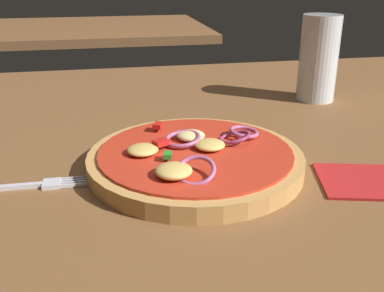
{
  "coord_description": "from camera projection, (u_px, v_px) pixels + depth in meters",
  "views": [
    {
      "loc": [
        -0.14,
        -0.48,
        0.25
      ],
      "look_at": [
        -0.04,
        -0.0,
        0.05
      ],
      "focal_mm": 41.51,
      "sensor_mm": 36.0,
      "label": 1
    }
  ],
  "objects": [
    {
      "name": "beer_glass",
      "position": [
        318.0,
        61.0,
        0.75
      ],
      "size": [
        0.06,
        0.06,
        0.14
      ],
      "color": "silver",
      "rests_on": "dining_table"
    },
    {
      "name": "pizza",
      "position": [
        195.0,
        159.0,
        0.51
      ],
      "size": [
        0.25,
        0.25,
        0.04
      ],
      "color": "tan",
      "rests_on": "dining_table"
    },
    {
      "name": "dining_table",
      "position": [
        226.0,
        169.0,
        0.55
      ],
      "size": [
        1.35,
        1.08,
        0.03
      ],
      "color": "brown",
      "rests_on": "ground"
    },
    {
      "name": "fork",
      "position": [
        24.0,
        186.0,
        0.47
      ],
      "size": [
        0.17,
        0.02,
        0.01
      ],
      "color": "silver",
      "rests_on": "dining_table"
    },
    {
      "name": "background_table",
      "position": [
        91.0,
        30.0,
        1.72
      ],
      "size": [
        0.87,
        0.67,
        0.03
      ],
      "color": "brown",
      "rests_on": "ground"
    }
  ]
}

